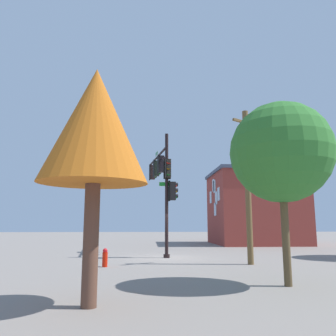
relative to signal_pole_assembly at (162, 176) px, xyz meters
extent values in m
plane|color=gray|center=(-1.76, -0.18, -5.02)|extent=(120.00, 120.00, 0.00)
cylinder|color=black|center=(-1.76, -0.18, -1.33)|extent=(0.20, 0.20, 7.37)
cylinder|color=black|center=(-1.76, -0.18, -4.92)|extent=(0.36, 0.36, 0.20)
cylinder|color=black|center=(1.45, 0.28, 1.55)|extent=(6.44, 1.06, 0.14)
cylinder|color=black|center=(-0.31, 0.02, 1.05)|extent=(2.92, 0.50, 1.08)
cube|color=black|center=(0.08, 0.08, 0.80)|extent=(0.38, 0.41, 1.10)
cube|color=black|center=(0.04, 0.28, 0.80)|extent=(0.44, 0.11, 1.22)
sphere|color=#FF2018|center=(0.11, -0.12, 1.14)|extent=(0.22, 0.22, 0.22)
cylinder|color=black|center=(0.12, -0.18, 1.19)|extent=(0.25, 0.18, 0.23)
sphere|color=#855607|center=(0.11, -0.12, 0.80)|extent=(0.22, 0.22, 0.22)
cylinder|color=black|center=(0.12, -0.18, 0.85)|extent=(0.25, 0.18, 0.23)
sphere|color=#0B621E|center=(0.11, -0.12, 0.46)|extent=(0.22, 0.22, 0.22)
cylinder|color=black|center=(0.12, -0.18, 0.51)|extent=(0.25, 0.18, 0.23)
cube|color=black|center=(1.91, 0.34, 0.80)|extent=(0.37, 0.40, 1.10)
cube|color=black|center=(1.88, 0.54, 0.80)|extent=(0.44, 0.10, 1.22)
sphere|color=#FF2018|center=(1.94, 0.14, 1.14)|extent=(0.22, 0.22, 0.22)
cylinder|color=black|center=(1.95, 0.09, 1.19)|extent=(0.25, 0.17, 0.23)
sphere|color=#855607|center=(1.94, 0.14, 0.80)|extent=(0.22, 0.22, 0.22)
cylinder|color=black|center=(1.95, 0.09, 0.85)|extent=(0.25, 0.17, 0.23)
sphere|color=#0B621E|center=(1.94, 0.14, 0.46)|extent=(0.22, 0.22, 0.22)
cylinder|color=black|center=(1.95, 0.09, 0.51)|extent=(0.25, 0.17, 0.23)
cube|color=black|center=(3.74, 0.60, 0.80)|extent=(0.37, 0.41, 1.10)
cube|color=black|center=(3.71, 0.80, 0.80)|extent=(0.44, 0.11, 1.22)
sphere|color=#FF2018|center=(3.77, 0.41, 1.14)|extent=(0.22, 0.22, 0.22)
cylinder|color=black|center=(3.78, 0.35, 1.19)|extent=(0.25, 0.17, 0.23)
sphere|color=#855607|center=(3.77, 0.41, 0.80)|extent=(0.22, 0.22, 0.22)
cylinder|color=black|center=(3.78, 0.35, 0.85)|extent=(0.25, 0.17, 0.23)
sphere|color=#0B621E|center=(3.77, 0.41, 0.46)|extent=(0.22, 0.22, 0.22)
cylinder|color=black|center=(3.78, 0.35, 0.51)|extent=(0.25, 0.17, 0.23)
cube|color=black|center=(-2.10, -0.23, 0.15)|extent=(0.40, 0.37, 1.10)
cube|color=black|center=(-1.91, -0.20, 0.15)|extent=(0.10, 0.44, 1.22)
sphere|color=#FF2018|center=(-2.30, -0.26, 0.49)|extent=(0.22, 0.22, 0.22)
cylinder|color=black|center=(-2.36, -0.27, 0.54)|extent=(0.17, 0.25, 0.23)
sphere|color=#855607|center=(-2.30, -0.26, 0.15)|extent=(0.22, 0.22, 0.22)
cylinder|color=black|center=(-2.36, -0.27, 0.20)|extent=(0.17, 0.25, 0.23)
sphere|color=#0B621E|center=(-2.30, -0.26, -0.19)|extent=(0.22, 0.22, 0.22)
cylinder|color=black|center=(-2.36, -0.27, -0.14)|extent=(0.17, 0.25, 0.23)
cube|color=black|center=(-1.71, -0.53, -1.15)|extent=(0.37, 0.40, 1.10)
cube|color=black|center=(-1.74, -0.33, -1.15)|extent=(0.44, 0.10, 1.22)
sphere|color=#FF2018|center=(-1.68, -0.73, -0.81)|extent=(0.22, 0.22, 0.22)
cylinder|color=black|center=(-1.67, -0.79, -0.76)|extent=(0.25, 0.17, 0.23)
sphere|color=#855607|center=(-1.68, -0.73, -1.15)|extent=(0.22, 0.22, 0.22)
cylinder|color=black|center=(-1.67, -0.79, -1.10)|extent=(0.25, 0.17, 0.23)
sphere|color=#0B621E|center=(-1.68, -0.73, -1.49)|extent=(0.22, 0.22, 0.22)
cylinder|color=black|center=(-1.67, -0.79, -1.44)|extent=(0.25, 0.17, 0.23)
cube|color=white|center=(1.77, 0.32, 1.85)|extent=(0.93, 0.15, 0.26)
cube|color=#1B7037|center=(1.77, 0.32, 1.85)|extent=(0.90, 0.16, 0.22)
cube|color=white|center=(-1.76, -0.18, -0.75)|extent=(0.15, 0.93, 0.26)
cube|color=#1A7D28|center=(-1.76, -0.18, -0.75)|extent=(0.16, 0.90, 0.22)
cylinder|color=brown|center=(-5.20, -4.07, -1.16)|extent=(0.29, 0.29, 7.71)
cube|color=brown|center=(-5.20, -4.07, 2.09)|extent=(1.08, 1.58, 0.12)
cylinder|color=red|center=(-5.72, 2.86, -4.69)|extent=(0.24, 0.24, 0.65)
sphere|color=red|center=(-5.72, 2.86, -4.30)|extent=(0.22, 0.22, 0.22)
cylinder|color=red|center=(-5.57, 2.86, -4.66)|extent=(0.12, 0.10, 0.10)
cylinder|color=brown|center=(-13.24, 2.30, -3.55)|extent=(0.38, 0.38, 2.94)
cone|color=#C16219|center=(-13.24, 2.30, -0.56)|extent=(2.74, 2.74, 3.05)
cylinder|color=brown|center=(-10.87, -3.52, -3.58)|extent=(0.25, 0.25, 2.88)
sphere|color=#2E702B|center=(-10.87, -3.52, -0.69)|extent=(3.40, 3.40, 3.40)
cube|color=maroon|center=(10.79, -9.53, -1.65)|extent=(8.04, 7.98, 6.74)
cube|color=#40485D|center=(10.79, -9.53, 1.87)|extent=(8.34, 8.28, 0.30)
cube|color=#A5B7C6|center=(8.62, -5.52, -0.42)|extent=(0.90, 0.04, 1.20)
cube|color=#A5B7C6|center=(12.50, -5.52, -0.41)|extent=(0.90, 0.04, 1.20)
cube|color=#A5B7C6|center=(10.91, -5.52, 0.65)|extent=(0.90, 0.04, 1.20)
cube|color=#A5B7C6|center=(10.34, -5.52, -1.72)|extent=(0.90, 0.04, 1.20)
cube|color=#A5B7C6|center=(9.75, -5.52, -0.69)|extent=(0.90, 0.04, 1.20)
cube|color=#A5B7C6|center=(10.41, -5.52, 0.48)|extent=(0.90, 0.04, 1.20)
camera|label=1|loc=(-21.66, 0.93, -3.06)|focal=35.92mm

